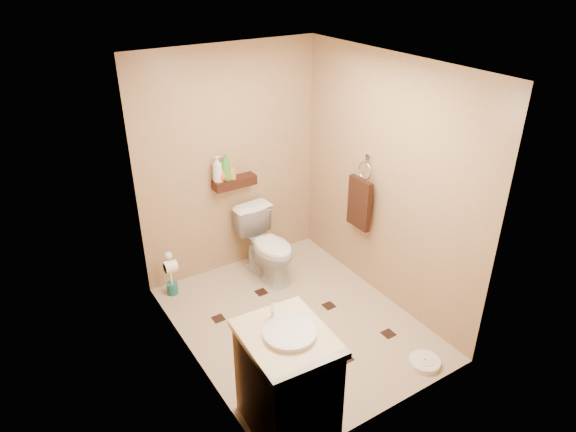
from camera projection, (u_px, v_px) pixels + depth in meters
ground at (296, 322)px, 4.89m from camera, size 2.50×2.50×0.00m
wall_back at (230, 164)px, 5.27m from camera, size 2.00×0.04×2.40m
wall_front at (400, 282)px, 3.40m from camera, size 2.00×0.04×2.40m
wall_left at (186, 242)px, 3.86m from camera, size 0.04×2.50×2.40m
wall_right at (386, 184)px, 4.81m from camera, size 0.04×2.50×2.40m
ceiling at (298, 65)px, 3.78m from camera, size 2.00×2.50×0.02m
wall_shelf at (235, 182)px, 5.29m from camera, size 0.46×0.14×0.10m
floor_accents at (302, 324)px, 4.86m from camera, size 1.34×1.34×0.01m
toilet at (268, 245)px, 5.43m from camera, size 0.46×0.76×0.75m
vanity at (287, 381)px, 3.64m from camera, size 0.61×0.73×0.98m
bathroom_scale at (425, 362)px, 4.38m from camera, size 0.31×0.31×0.05m
toilet_brush at (171, 279)px, 5.22m from camera, size 0.11×0.11×0.50m
towel_ring at (360, 201)px, 5.07m from camera, size 0.12×0.30×0.76m
toilet_paper at (171, 267)px, 4.65m from camera, size 0.12×0.11×0.12m
bottle_a at (217, 169)px, 5.12m from camera, size 0.14×0.14×0.28m
bottle_b at (220, 174)px, 5.15m from camera, size 0.10×0.10×0.16m
bottle_c at (220, 174)px, 5.16m from camera, size 0.14×0.14×0.15m
bottle_d at (226, 167)px, 5.16m from camera, size 0.15×0.15×0.28m
bottle_e at (231, 171)px, 5.21m from camera, size 0.10×0.10×0.17m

